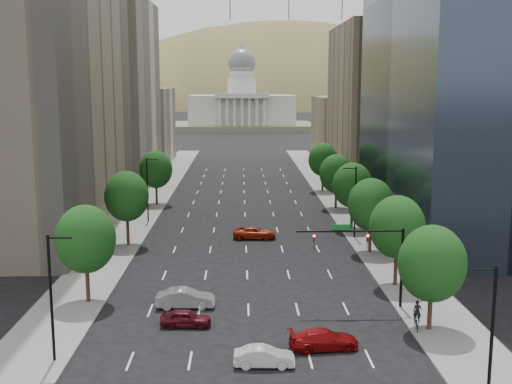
{
  "coord_description": "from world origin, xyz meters",
  "views": [
    {
      "loc": [
        -0.6,
        -21.42,
        18.89
      ],
      "look_at": [
        0.96,
        42.67,
        8.0
      ],
      "focal_mm": 44.46,
      "sensor_mm": 36.0,
      "label": 1
    }
  ],
  "objects": [
    {
      "name": "tree_left_2",
      "position": [
        -14.0,
        78.0,
        5.68
      ],
      "size": [
        5.2,
        5.2,
        8.68
      ],
      "color": "#382316",
      "rests_on": "ground"
    },
    {
      "name": "tree_right_0",
      "position": [
        14.0,
        25.0,
        5.39
      ],
      "size": [
        5.2,
        5.2,
        8.39
      ],
      "color": "#382316",
      "rests_on": "ground"
    },
    {
      "name": "cyclist",
      "position": [
        13.0,
        24.91,
        0.93
      ],
      "size": [
        0.93,
        1.83,
        2.31
      ],
      "rotation": [
        0.0,
        0.0,
        -0.19
      ],
      "color": "black",
      "rests_on": "sidewalk_right"
    },
    {
      "name": "car_red_near",
      "position": [
        5.35,
        21.75,
        0.73
      ],
      "size": [
        5.26,
        2.65,
        1.46
      ],
      "primitive_type": "imported",
      "rotation": [
        0.0,
        0.0,
        1.69
      ],
      "color": "maroon",
      "rests_on": "ground"
    },
    {
      "name": "filler_left",
      "position": [
        -25.0,
        136.0,
        9.0
      ],
      "size": [
        14.0,
        26.0,
        18.0
      ],
      "primitive_type": "cube",
      "color": "beige",
      "rests_on": "ground"
    },
    {
      "name": "streetlight_ls",
      "position": [
        -13.44,
        20.0,
        4.84
      ],
      "size": [
        1.7,
        0.2,
        9.0
      ],
      "color": "black",
      "rests_on": "ground"
    },
    {
      "name": "streetlight_rs",
      "position": [
        13.44,
        12.0,
        4.84
      ],
      "size": [
        1.7,
        0.2,
        9.0
      ],
      "color": "black",
      "rests_on": "ground"
    },
    {
      "name": "parking_tan_right",
      "position": [
        25.0,
        100.0,
        15.0
      ],
      "size": [
        14.0,
        30.0,
        30.0
      ],
      "primitive_type": "cube",
      "color": "#8C7759",
      "rests_on": "ground"
    },
    {
      "name": "traffic_signal",
      "position": [
        10.53,
        30.0,
        5.17
      ],
      "size": [
        9.12,
        0.4,
        7.38
      ],
      "color": "black",
      "rests_on": "ground"
    },
    {
      "name": "filler_right",
      "position": [
        25.0,
        133.0,
        8.0
      ],
      "size": [
        14.0,
        26.0,
        16.0
      ],
      "primitive_type": "cube",
      "color": "#8C7759",
      "rests_on": "ground"
    },
    {
      "name": "car_silver",
      "position": [
        -5.38,
        30.65,
        0.83
      ],
      "size": [
        5.03,
        1.79,
        1.65
      ],
      "primitive_type": "imported",
      "rotation": [
        0.0,
        0.0,
        1.58
      ],
      "color": "#A4A4A9",
      "rests_on": "ground"
    },
    {
      "name": "tree_right_3",
      "position": [
        14.0,
        60.0,
        5.89
      ],
      "size": [
        5.2,
        5.2,
        8.89
      ],
      "color": "#382316",
      "rests_on": "ground"
    },
    {
      "name": "streetlight_rn",
      "position": [
        13.44,
        55.0,
        4.84
      ],
      "size": [
        1.7,
        0.2,
        9.0
      ],
      "color": "black",
      "rests_on": "ground"
    },
    {
      "name": "midrise_cream_left",
      "position": [
        -25.0,
        103.0,
        17.5
      ],
      "size": [
        14.0,
        30.0,
        35.0
      ],
      "primitive_type": "cube",
      "color": "beige",
      "rests_on": "ground"
    },
    {
      "name": "car_red_far",
      "position": [
        1.07,
        55.2,
        0.74
      ],
      "size": [
        5.4,
        2.61,
        1.48
      ],
      "primitive_type": "imported",
      "rotation": [
        0.0,
        0.0,
        1.54
      ],
      "color": "maroon",
      "rests_on": "ground"
    },
    {
      "name": "tree_right_5",
      "position": [
        14.0,
        90.0,
        5.75
      ],
      "size": [
        5.2,
        5.2,
        8.75
      ],
      "color": "#382316",
      "rests_on": "ground"
    },
    {
      "name": "foothills",
      "position": [
        34.67,
        599.39,
        -37.78
      ],
      "size": [
        720.0,
        413.0,
        263.0
      ],
      "color": "olive",
      "rests_on": "ground"
    },
    {
      "name": "capitol",
      "position": [
        0.0,
        249.71,
        8.58
      ],
      "size": [
        60.0,
        40.0,
        35.2
      ],
      "color": "#596647",
      "rests_on": "ground"
    },
    {
      "name": "car_maroon",
      "position": [
        -5.0,
        26.32,
        0.68
      ],
      "size": [
        4.09,
        1.83,
        1.37
      ],
      "primitive_type": "imported",
      "rotation": [
        0.0,
        0.0,
        1.52
      ],
      "color": "#440B12",
      "rests_on": "ground"
    },
    {
      "name": "sidewalk_right",
      "position": [
        15.5,
        60.0,
        0.07
      ],
      "size": [
        6.0,
        200.0,
        0.15
      ],
      "primitive_type": "cube",
      "color": "slate",
      "rests_on": "ground"
    },
    {
      "name": "sidewalk_left",
      "position": [
        -15.5,
        60.0,
        0.07
      ],
      "size": [
        6.0,
        200.0,
        0.15
      ],
      "primitive_type": "cube",
      "color": "slate",
      "rests_on": "ground"
    },
    {
      "name": "tree_left_1",
      "position": [
        -14.0,
        52.0,
        5.96
      ],
      "size": [
        5.2,
        5.2,
        8.97
      ],
      "color": "#382316",
      "rests_on": "ground"
    },
    {
      "name": "tree_right_4",
      "position": [
        14.0,
        74.0,
        5.46
      ],
      "size": [
        5.2,
        5.2,
        8.46
      ],
      "color": "#382316",
      "rests_on": "ground"
    },
    {
      "name": "streetlight_ln",
      "position": [
        -13.44,
        65.0,
        4.84
      ],
      "size": [
        1.7,
        0.2,
        9.0
      ],
      "color": "black",
      "rests_on": "ground"
    },
    {
      "name": "tree_right_1",
      "position": [
        14.0,
        36.0,
        5.75
      ],
      "size": [
        5.2,
        5.2,
        8.75
      ],
      "color": "#382316",
      "rests_on": "ground"
    },
    {
      "name": "car_white",
      "position": [
        0.94,
        18.99,
        0.68
      ],
      "size": [
        4.18,
        1.56,
        1.36
      ],
      "primitive_type": "imported",
      "rotation": [
        0.0,
        0.0,
        1.54
      ],
      "color": "silver",
      "rests_on": "ground"
    },
    {
      "name": "tree_right_2",
      "position": [
        14.0,
        48.0,
        5.6
      ],
      "size": [
        5.2,
        5.2,
        8.61
      ],
      "color": "#382316",
      "rests_on": "ground"
    },
    {
      "name": "tree_left_0",
      "position": [
        -14.0,
        32.0,
        5.75
      ],
      "size": [
        5.2,
        5.2,
        8.75
      ],
      "color": "#382316",
      "rests_on": "ground"
    }
  ]
}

